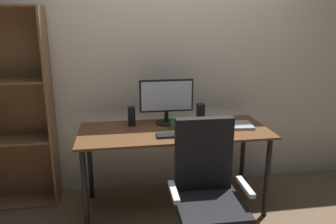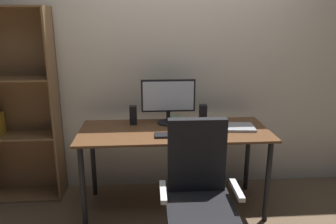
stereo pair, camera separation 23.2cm
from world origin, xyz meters
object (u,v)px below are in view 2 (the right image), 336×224
Objects in this scene: monitor at (168,99)px; speaker_right at (203,114)px; desk at (174,139)px; speaker_left at (133,115)px; office_chair at (199,203)px; coffee_mug at (175,123)px; bookshelf at (17,109)px; keyboard at (172,135)px; mouse at (198,133)px; laptop at (235,127)px.

monitor is 0.35m from speaker_right.
speaker_left reaches higher than desk.
office_chair is (-0.18, -0.90, -0.37)m from speaker_right.
coffee_mug is 0.30m from speaker_right.
coffee_mug is 1.46m from bookshelf.
monitor reaches higher than keyboard.
mouse reaches higher than keyboard.
laptop is 1.88× the size of speaker_left.
speaker_left is at bearing -178.55° from monitor.
monitor is 2.84× the size of speaker_left.
keyboard is 0.58m from laptop.
monitor is at bearing 101.33° from desk.
speaker_right is at bearing 79.79° from office_chair.
monitor reaches higher than speaker_left.
office_chair is at bearing -101.20° from speaker_right.
monitor is at bearing -5.86° from bookshelf.
bookshelf reaches higher than mouse.
keyboard is 0.21m from mouse.
desk is at bearing 79.19° from keyboard.
keyboard is 3.02× the size of mouse.
bookshelf is (-1.43, 0.29, 0.08)m from coffee_mug.
bookshelf is at bearing 168.37° from coffee_mug.
desk is 16.20× the size of coffee_mug.
mouse is 0.63m from speaker_left.
office_chair reaches higher than mouse.
keyboard is at bearing -100.73° from desk.
laptop is 0.32× the size of office_chair.
mouse is (0.22, -0.35, -0.21)m from monitor.
laptop reaches higher than desk.
office_chair reaches higher than coffee_mug.
laptop is 1.98m from bookshelf.
keyboard is at bearing 167.80° from mouse.
mouse is at bearing -32.43° from speaker_left.
speaker_left is 0.10× the size of bookshelf.
monitor is 5.03× the size of mouse.
monitor is at bearing 99.70° from office_chair.
bookshelf is at bearing 174.96° from speaker_right.
laptop is at bearing -35.79° from speaker_right.
office_chair is (0.13, -0.55, -0.29)m from keyboard.
speaker_left is (-0.53, 0.34, 0.07)m from mouse.
speaker_left is at bearing -8.01° from bookshelf.
laptop is at bearing -18.52° from monitor.
bookshelf is at bearing 149.35° from mouse.
coffee_mug reaches higher than keyboard.
coffee_mug is 0.83m from office_chair.
laptop is at bearing 15.86° from keyboard.
keyboard is 1.48m from bookshelf.
bookshelf reaches higher than monitor.
coffee_mug is 0.31× the size of laptop.
coffee_mug is at bearing -151.47° from speaker_right.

